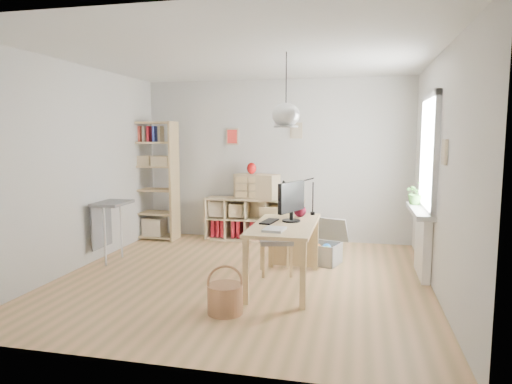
% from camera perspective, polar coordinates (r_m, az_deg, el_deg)
% --- Properties ---
extents(ground, '(4.50, 4.50, 0.00)m').
position_cam_1_polar(ground, '(5.79, -1.65, -10.70)').
color(ground, tan).
rests_on(ground, ground).
extents(room_shell, '(4.50, 4.50, 4.50)m').
position_cam_1_polar(room_shell, '(5.26, 3.76, 9.59)').
color(room_shell, silver).
rests_on(room_shell, ground).
extents(window_unit, '(0.07, 1.16, 1.46)m').
position_cam_1_polar(window_unit, '(6.01, 20.92, 4.53)').
color(window_unit, white).
rests_on(window_unit, ground).
extents(radiator, '(0.10, 0.80, 0.80)m').
position_cam_1_polar(radiator, '(6.15, 20.12, -6.21)').
color(radiator, white).
rests_on(radiator, ground).
extents(windowsill, '(0.22, 1.20, 0.06)m').
position_cam_1_polar(windowsill, '(6.07, 19.83, -2.24)').
color(windowsill, silver).
rests_on(windowsill, radiator).
extents(desk, '(0.70, 1.50, 0.75)m').
position_cam_1_polar(desk, '(5.38, 3.64, -4.87)').
color(desk, '#D3B379').
rests_on(desk, ground).
extents(cube_shelf, '(1.40, 0.38, 0.72)m').
position_cam_1_polar(cube_shelf, '(7.79, -1.23, -3.80)').
color(cube_shelf, beige).
rests_on(cube_shelf, ground).
extents(tall_bookshelf, '(0.80, 0.38, 2.00)m').
position_cam_1_polar(tall_bookshelf, '(7.94, -12.76, 1.99)').
color(tall_bookshelf, '#D3B379').
rests_on(tall_bookshelf, ground).
extents(side_table, '(0.40, 0.55, 0.85)m').
position_cam_1_polar(side_table, '(6.73, -17.98, -2.68)').
color(side_table, gray).
rests_on(side_table, ground).
extents(chair, '(0.50, 0.50, 0.83)m').
position_cam_1_polar(chair, '(5.91, 2.46, -5.56)').
color(chair, gray).
rests_on(chair, ground).
extents(wicker_basket, '(0.36, 0.36, 0.49)m').
position_cam_1_polar(wicker_basket, '(4.68, -3.88, -13.04)').
color(wicker_basket, '#A8724C').
rests_on(wicker_basket, ground).
extents(storage_chest, '(0.74, 0.78, 0.60)m').
position_cam_1_polar(storage_chest, '(6.50, 8.09, -6.99)').
color(storage_chest, '#B0B0AC').
rests_on(storage_chest, ground).
extents(monitor, '(0.25, 0.52, 0.48)m').
position_cam_1_polar(monitor, '(5.41, 4.46, -0.92)').
color(monitor, black).
rests_on(monitor, desk).
extents(keyboard, '(0.18, 0.37, 0.02)m').
position_cam_1_polar(keyboard, '(5.40, 1.66, -3.70)').
color(keyboard, black).
rests_on(keyboard, desk).
extents(task_lamp, '(0.43, 0.16, 0.45)m').
position_cam_1_polar(task_lamp, '(5.86, 5.06, 0.10)').
color(task_lamp, black).
rests_on(task_lamp, desk).
extents(yarn_ball, '(0.15, 0.15, 0.15)m').
position_cam_1_polar(yarn_ball, '(5.75, 5.52, -2.37)').
color(yarn_ball, '#49091A').
rests_on(yarn_ball, desk).
extents(paper_tray, '(0.23, 0.28, 0.03)m').
position_cam_1_polar(paper_tray, '(4.93, 2.32, -4.70)').
color(paper_tray, silver).
rests_on(paper_tray, desk).
extents(drawer_chest, '(0.78, 0.51, 0.41)m').
position_cam_1_polar(drawer_chest, '(7.61, 0.12, 0.71)').
color(drawer_chest, beige).
rests_on(drawer_chest, cube_shelf).
extents(red_vase, '(0.16, 0.16, 0.19)m').
position_cam_1_polar(red_vase, '(7.61, -0.56, 2.98)').
color(red_vase, '#A90E0E').
rests_on(red_vase, drawer_chest).
extents(potted_plant, '(0.34, 0.32, 0.31)m').
position_cam_1_polar(potted_plant, '(6.38, 19.34, -0.10)').
color(potted_plant, '#336425').
rests_on(potted_plant, windowsill).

